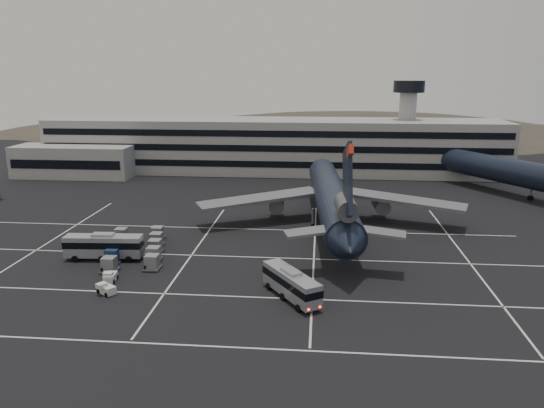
{
  "coord_description": "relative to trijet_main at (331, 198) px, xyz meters",
  "views": [
    {
      "loc": [
        12.61,
        -68.45,
        26.35
      ],
      "look_at": [
        4.8,
        16.15,
        5.0
      ],
      "focal_mm": 35.0,
      "sensor_mm": 36.0,
      "label": 1
    }
  ],
  "objects": [
    {
      "name": "bus_near",
      "position": [
        -5.17,
        -30.4,
        -3.28
      ],
      "size": [
        7.64,
        9.82,
        3.61
      ],
      "rotation": [
        0.0,
        0.0,
        0.59
      ],
      "color": "#9DA0A6",
      "rests_on": "ground"
    },
    {
      "name": "tug_b",
      "position": [
        -27.53,
        -31.21,
        -4.59
      ],
      "size": [
        2.7,
        2.47,
        1.49
      ],
      "rotation": [
        0.0,
        0.0,
        0.97
      ],
      "color": "silver",
      "rests_on": "ground"
    },
    {
      "name": "trijet_main",
      "position": [
        0.0,
        0.0,
        0.0
      ],
      "size": [
        47.36,
        57.67,
        18.08
      ],
      "rotation": [
        0.0,
        0.0,
        0.06
      ],
      "color": "black",
      "rests_on": "ground"
    },
    {
      "name": "hills",
      "position": [
        3.33,
        149.5,
        -17.32
      ],
      "size": [
        352.0,
        180.0,
        44.0
      ],
      "color": "#38332B",
      "rests_on": "ground"
    },
    {
      "name": "ground",
      "position": [
        -14.66,
        -20.5,
        -5.25
      ],
      "size": [
        260.0,
        260.0,
        0.0
      ],
      "primitive_type": "plane",
      "color": "black",
      "rests_on": "ground"
    },
    {
      "name": "terminal",
      "position": [
        -17.61,
        50.64,
        1.68
      ],
      "size": [
        125.0,
        26.0,
        24.0
      ],
      "color": "gray",
      "rests_on": "ground"
    },
    {
      "name": "tug_a",
      "position": [
        -28.64,
        -27.43,
        -4.59
      ],
      "size": [
        1.6,
        2.43,
        1.48
      ],
      "rotation": [
        0.0,
        0.0,
        0.09
      ],
      "color": "silver",
      "rests_on": "ground"
    },
    {
      "name": "lane_markings",
      "position": [
        -13.71,
        -19.77,
        -5.24
      ],
      "size": [
        90.0,
        55.62,
        0.01
      ],
      "color": "silver",
      "rests_on": "ground"
    },
    {
      "name": "uld_cluster",
      "position": [
        -29.0,
        -16.77,
        -4.23
      ],
      "size": [
        11.47,
        17.47,
        2.09
      ],
      "rotation": [
        0.0,
        0.0,
        0.25
      ],
      "color": "#2D2D30",
      "rests_on": "ground"
    },
    {
      "name": "trijet_far",
      "position": [
        42.52,
        22.7,
        0.18
      ],
      "size": [
        36.04,
        51.99,
        18.08
      ],
      "rotation": [
        0.0,
        0.0,
        0.54
      ],
      "color": "black",
      "rests_on": "ground"
    },
    {
      "name": "bus_far",
      "position": [
        -32.69,
        -19.4,
        -3.11
      ],
      "size": [
        11.2,
        3.36,
        3.91
      ],
      "rotation": [
        0.0,
        0.0,
        1.63
      ],
      "color": "#9DA0A6",
      "rests_on": "ground"
    }
  ]
}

